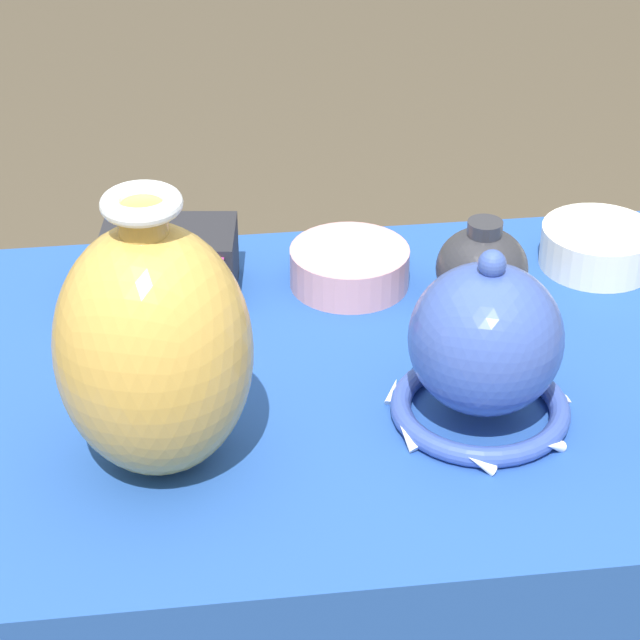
# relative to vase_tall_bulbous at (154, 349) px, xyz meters

# --- Properties ---
(display_table) EXTENTS (0.97, 0.67, 0.79)m
(display_table) POSITION_rel_vase_tall_bulbous_xyz_m (0.21, 0.11, -0.24)
(display_table) COLOR olive
(display_table) RESTS_ON ground_plane
(vase_tall_bulbous) EXTENTS (0.19, 0.19, 0.30)m
(vase_tall_bulbous) POSITION_rel_vase_tall_bulbous_xyz_m (0.00, 0.00, 0.00)
(vase_tall_bulbous) COLOR gold
(vase_tall_bulbous) RESTS_ON display_table
(vase_dome_bell) EXTENTS (0.20, 0.20, 0.20)m
(vase_dome_bell) POSITION_rel_vase_tall_bulbous_xyz_m (0.33, 0.03, -0.05)
(vase_dome_bell) COLOR #3851A8
(vase_dome_bell) RESTS_ON display_table
(mosaic_tile_box) EXTENTS (0.17, 0.13, 0.08)m
(mosaic_tile_box) POSITION_rel_vase_tall_bulbous_xyz_m (0.02, 0.33, -0.09)
(mosaic_tile_box) COLOR #232328
(mosaic_tile_box) RESTS_ON display_table
(jar_round_charcoal) EXTENTS (0.11, 0.11, 0.11)m
(jar_round_charcoal) POSITION_rel_vase_tall_bulbous_xyz_m (0.39, 0.25, -0.08)
(jar_round_charcoal) COLOR #2D2D33
(jar_round_charcoal) RESTS_ON display_table
(pot_squat_rose) EXTENTS (0.15, 0.15, 0.05)m
(pot_squat_rose) POSITION_rel_vase_tall_bulbous_xyz_m (0.24, 0.32, -0.11)
(pot_squat_rose) COLOR #D19399
(pot_squat_rose) RESTS_ON display_table
(pot_squat_ivory) EXTENTS (0.14, 0.14, 0.05)m
(pot_squat_ivory) POSITION_rel_vase_tall_bulbous_xyz_m (0.55, 0.33, -0.11)
(pot_squat_ivory) COLOR white
(pot_squat_ivory) RESTS_ON display_table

